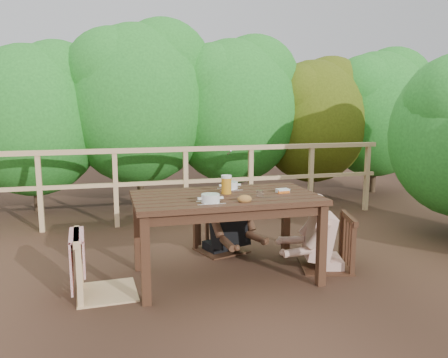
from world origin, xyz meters
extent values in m
plane|color=#4C3020|center=(0.00, 0.00, 0.00)|extent=(60.00, 60.00, 0.00)
cube|color=#371F13|center=(0.00, 0.00, 0.38)|extent=(1.62, 0.91, 0.75)
cube|color=tan|center=(-1.05, -0.09, 0.51)|extent=(0.52, 0.52, 1.01)
cube|color=#371F13|center=(0.15, 0.73, 0.47)|extent=(0.60, 0.60, 0.94)
cube|color=#371F13|center=(1.00, -0.01, 0.49)|extent=(0.60, 0.60, 0.97)
cube|color=tan|center=(0.00, 2.00, 0.51)|extent=(5.60, 0.10, 1.01)
cylinder|color=white|center=(-0.20, -0.27, 0.79)|extent=(0.26, 0.26, 0.09)
cylinder|color=silver|center=(0.12, 0.28, 0.79)|extent=(0.25, 0.25, 0.08)
ellipsoid|color=#A97734|center=(0.08, -0.31, 0.79)|extent=(0.12, 0.09, 0.07)
cylinder|color=orange|center=(0.02, 0.06, 0.84)|extent=(0.09, 0.09, 0.18)
cylinder|color=silver|center=(0.26, -0.17, 0.79)|extent=(0.06, 0.06, 0.07)
cube|color=silver|center=(0.53, -0.03, 0.77)|extent=(0.12, 0.09, 0.05)
camera|label=1|loc=(-1.02, -3.78, 1.56)|focal=36.14mm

